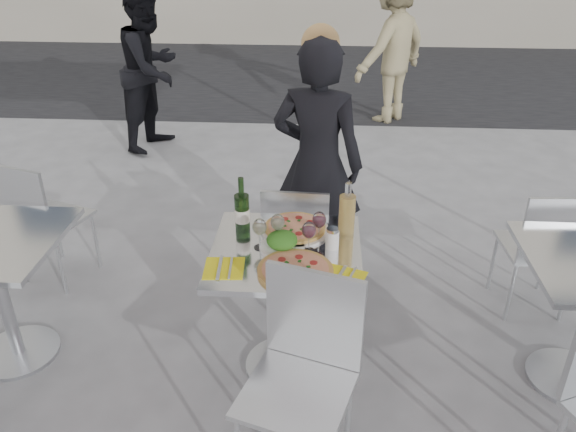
# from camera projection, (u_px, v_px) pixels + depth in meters

# --- Properties ---
(ground) EXTENTS (80.00, 80.00, 0.00)m
(ground) POSITION_uv_depth(u_px,v_px,m) (286.00, 366.00, 3.06)
(ground) COLOR slate
(street_asphalt) EXTENTS (24.00, 5.00, 0.00)m
(street_asphalt) POSITION_uv_depth(u_px,v_px,m) (315.00, 72.00, 8.77)
(street_asphalt) COLOR black
(street_asphalt) RESTS_ON ground
(main_table) EXTENTS (0.72, 0.72, 0.75)m
(main_table) POSITION_uv_depth(u_px,v_px,m) (286.00, 285.00, 2.80)
(main_table) COLOR #B7BABF
(main_table) RESTS_ON ground
(chair_far) EXTENTS (0.40, 0.41, 0.84)m
(chair_far) POSITION_uv_depth(u_px,v_px,m) (296.00, 237.00, 3.30)
(chair_far) COLOR silver
(chair_far) RESTS_ON ground
(chair_near) EXTENTS (0.53, 0.54, 0.93)m
(chair_near) POSITION_uv_depth(u_px,v_px,m) (304.00, 362.00, 2.30)
(chair_near) COLOR silver
(chair_near) RESTS_ON ground
(side_chair_lfar) EXTENTS (0.50, 0.51, 0.87)m
(side_chair_lfar) POSITION_uv_depth(u_px,v_px,m) (39.00, 214.00, 3.52)
(side_chair_lfar) COLOR silver
(side_chair_lfar) RESTS_ON ground
(side_chair_rfar) EXTENTS (0.41, 0.42, 0.84)m
(side_chair_rfar) POSITION_uv_depth(u_px,v_px,m) (544.00, 243.00, 3.23)
(side_chair_rfar) COLOR silver
(side_chair_rfar) RESTS_ON ground
(woman_diner) EXTENTS (0.66, 0.51, 1.59)m
(woman_diner) POSITION_uv_depth(u_px,v_px,m) (317.00, 164.00, 3.51)
(woman_diner) COLOR black
(woman_diner) RESTS_ON ground
(pedestrian_a) EXTENTS (0.82, 0.94, 1.62)m
(pedestrian_a) POSITION_uv_depth(u_px,v_px,m) (151.00, 69.00, 5.60)
(pedestrian_a) COLOR black
(pedestrian_a) RESTS_ON ground
(pedestrian_b) EXTENTS (1.21, 1.24, 1.71)m
(pedestrian_b) POSITION_uv_depth(u_px,v_px,m) (392.00, 47.00, 6.34)
(pedestrian_b) COLOR #978A61
(pedestrian_b) RESTS_ON ground
(pizza_near) EXTENTS (0.34, 0.34, 0.02)m
(pizza_near) POSITION_uv_depth(u_px,v_px,m) (295.00, 270.00, 2.52)
(pizza_near) COLOR tan
(pizza_near) RESTS_ON main_table
(pizza_far) EXTENTS (0.35, 0.35, 0.03)m
(pizza_far) POSITION_uv_depth(u_px,v_px,m) (295.00, 228.00, 2.85)
(pizza_far) COLOR white
(pizza_far) RESTS_ON main_table
(salad_plate) EXTENTS (0.22, 0.22, 0.09)m
(salad_plate) POSITION_uv_depth(u_px,v_px,m) (282.00, 242.00, 2.69)
(salad_plate) COLOR white
(salad_plate) RESTS_ON main_table
(wine_bottle) EXTENTS (0.07, 0.08, 0.29)m
(wine_bottle) POSITION_uv_depth(u_px,v_px,m) (242.00, 211.00, 2.80)
(wine_bottle) COLOR #23491B
(wine_bottle) RESTS_ON main_table
(carafe) EXTENTS (0.08, 0.08, 0.29)m
(carafe) POSITION_uv_depth(u_px,v_px,m) (347.00, 215.00, 2.76)
(carafe) COLOR #E2BD60
(carafe) RESTS_ON main_table
(sugar_shaker) EXTENTS (0.06, 0.06, 0.11)m
(sugar_shaker) POSITION_uv_depth(u_px,v_px,m) (332.00, 238.00, 2.69)
(sugar_shaker) COLOR white
(sugar_shaker) RESTS_ON main_table
(wineglass_white_a) EXTENTS (0.07, 0.07, 0.16)m
(wineglass_white_a) POSITION_uv_depth(u_px,v_px,m) (260.00, 228.00, 2.66)
(wineglass_white_a) COLOR white
(wineglass_white_a) RESTS_ON main_table
(wineglass_white_b) EXTENTS (0.07, 0.07, 0.16)m
(wineglass_white_b) POSITION_uv_depth(u_px,v_px,m) (278.00, 223.00, 2.70)
(wineglass_white_b) COLOR white
(wineglass_white_b) RESTS_ON main_table
(wineglass_red_a) EXTENTS (0.07, 0.07, 0.16)m
(wineglass_red_a) POSITION_uv_depth(u_px,v_px,m) (309.00, 231.00, 2.63)
(wineglass_red_a) COLOR white
(wineglass_red_a) RESTS_ON main_table
(wineglass_red_b) EXTENTS (0.07, 0.07, 0.16)m
(wineglass_red_b) POSITION_uv_depth(u_px,v_px,m) (319.00, 221.00, 2.72)
(wineglass_red_b) COLOR white
(wineglass_red_b) RESTS_ON main_table
(napkin_left) EXTENTS (0.19, 0.20, 0.01)m
(napkin_left) POSITION_uv_depth(u_px,v_px,m) (224.00, 268.00, 2.55)
(napkin_left) COLOR yellow
(napkin_left) RESTS_ON main_table
(napkin_right) EXTENTS (0.23, 0.23, 0.01)m
(napkin_right) POSITION_uv_depth(u_px,v_px,m) (343.00, 278.00, 2.48)
(napkin_right) COLOR yellow
(napkin_right) RESTS_ON main_table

